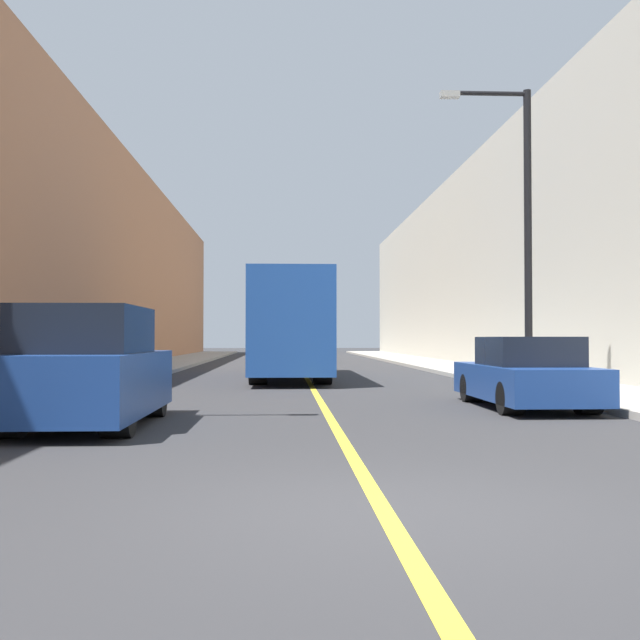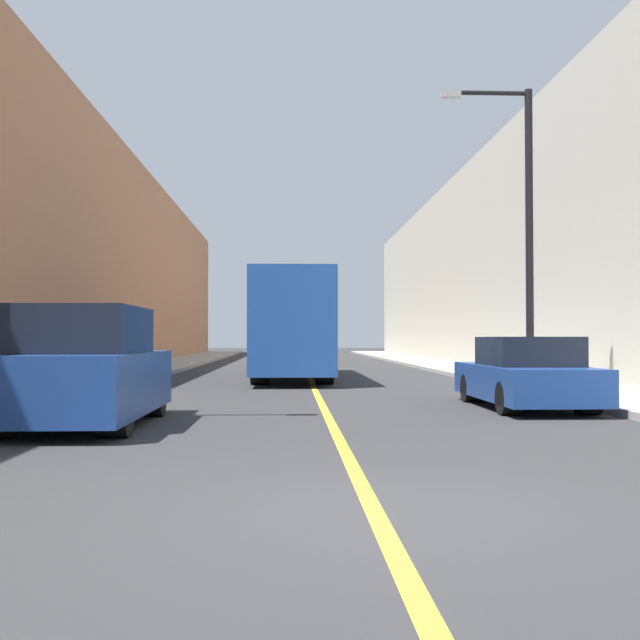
# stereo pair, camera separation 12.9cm
# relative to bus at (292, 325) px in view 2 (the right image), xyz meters

# --- Properties ---
(ground_plane) EXTENTS (200.00, 200.00, 0.00)m
(ground_plane) POSITION_rel_bus_xyz_m (0.61, -20.38, -1.87)
(ground_plane) COLOR #2D2D30
(sidewalk_left) EXTENTS (3.25, 72.00, 0.15)m
(sidewalk_left) POSITION_rel_bus_xyz_m (-6.26, 9.62, -1.80)
(sidewalk_left) COLOR #9E998E
(sidewalk_left) RESTS_ON ground
(sidewalk_right) EXTENTS (3.25, 72.00, 0.15)m
(sidewalk_right) POSITION_rel_bus_xyz_m (7.49, 9.62, -1.80)
(sidewalk_right) COLOR #9E998E
(sidewalk_right) RESTS_ON ground
(building_row_left) EXTENTS (4.00, 72.00, 10.66)m
(building_row_left) POSITION_rel_bus_xyz_m (-9.88, 9.62, 3.46)
(building_row_left) COLOR #B2724C
(building_row_left) RESTS_ON ground
(building_row_right) EXTENTS (4.00, 72.00, 10.50)m
(building_row_right) POSITION_rel_bus_xyz_m (11.11, 9.62, 3.38)
(building_row_right) COLOR #B7B2A3
(building_row_right) RESTS_ON ground
(road_center_line) EXTENTS (0.16, 72.00, 0.01)m
(road_center_line) POSITION_rel_bus_xyz_m (0.61, 9.62, -1.86)
(road_center_line) COLOR gold
(road_center_line) RESTS_ON ground
(bus) EXTENTS (2.52, 11.46, 3.49)m
(bus) POSITION_rel_bus_xyz_m (0.00, 0.00, 0.00)
(bus) COLOR #1E4793
(bus) RESTS_ON ground
(parked_suv_left) EXTENTS (1.97, 4.60, 1.92)m
(parked_suv_left) POSITION_rel_bus_xyz_m (-3.35, -14.27, -0.98)
(parked_suv_left) COLOR navy
(parked_suv_left) RESTS_ON ground
(car_right_near) EXTENTS (1.86, 4.60, 1.45)m
(car_right_near) POSITION_rel_bus_xyz_m (4.71, -11.44, -1.21)
(car_right_near) COLOR navy
(car_right_near) RESTS_ON ground
(street_lamp_right) EXTENTS (2.40, 0.24, 7.77)m
(street_lamp_right) POSITION_rel_bus_xyz_m (5.97, -7.29, 2.67)
(street_lamp_right) COLOR black
(street_lamp_right) RESTS_ON sidewalk_right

